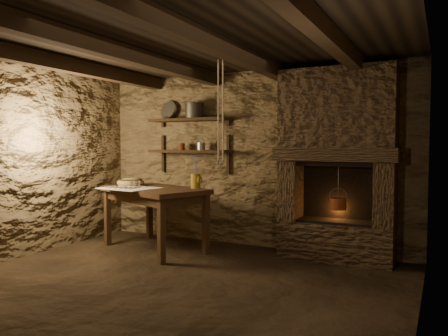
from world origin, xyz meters
The scene contains 24 objects.
floor centered at (0.00, 0.00, 0.00)m, with size 4.50×4.50×0.00m, color black.
back_wall centered at (0.00, 2.00, 1.20)m, with size 4.50×0.04×2.40m, color #4F3C25.
left_wall centered at (-2.25, 0.00, 1.20)m, with size 0.04×4.00×2.40m, color #4F3C25.
right_wall centered at (2.25, 0.00, 1.20)m, with size 0.04×4.00×2.40m, color #4F3C25.
ceiling centered at (0.00, 0.00, 2.40)m, with size 4.50×4.00×0.04m, color black.
beam_far_left centered at (-1.50, 0.00, 2.31)m, with size 0.14×3.95×0.16m, color black.
beam_mid_left centered at (-0.50, 0.00, 2.31)m, with size 0.14×3.95×0.16m, color black.
beam_mid_right centered at (0.50, 0.00, 2.31)m, with size 0.14×3.95×0.16m, color black.
beam_far_right centered at (1.50, 0.00, 2.31)m, with size 0.14×3.95×0.16m, color black.
shelf_lower centered at (-0.85, 1.84, 1.30)m, with size 1.25×0.30×0.04m, color black.
shelf_upper centered at (-0.85, 1.84, 1.75)m, with size 1.25×0.30×0.04m, color black.
hearth centered at (1.25, 1.77, 1.23)m, with size 1.43×0.51×2.30m.
work_table centered at (-1.01, 1.19, 0.44)m, with size 1.64×1.28×0.83m.
linen_cloth centered at (-1.23, 0.97, 0.83)m, with size 0.70×0.56×0.01m, color white.
pewter_cutlery_row centered at (-1.23, 0.95, 0.84)m, with size 0.58×0.22×0.01m, color gray, non-canonical shape.
drinking_glasses centered at (-1.21, 1.10, 0.88)m, with size 0.22×0.07×0.09m, color silver, non-canonical shape.
stoneware_jug centered at (-0.48, 1.37, 1.01)m, with size 0.14×0.14×0.44m.
wooden_bowl centered at (-1.47, 1.28, 0.87)m, with size 0.38×0.38×0.13m, color olive.
iron_stockpot centered at (-0.78, 1.84, 1.87)m, with size 0.26×0.26×0.19m, color #302D2A.
tin_pan centered at (-1.28, 1.94, 1.91)m, with size 0.28×0.28×0.04m, color #979792.
small_kettle centered at (-0.67, 1.84, 1.37)m, with size 0.15×0.11×0.16m, color #979792, non-canonical shape.
rusty_tin centered at (-0.99, 1.84, 1.37)m, with size 0.10×0.10×0.10m, color #502110.
red_pot centered at (1.29, 1.72, 0.70)m, with size 0.22×0.20×0.54m.
hanging_ropes centered at (0.05, 1.05, 1.80)m, with size 0.08×0.08×1.20m, color beige, non-canonical shape.
Camera 1 is at (2.40, -3.52, 1.39)m, focal length 35.00 mm.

